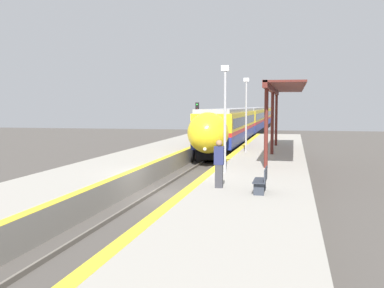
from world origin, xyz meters
The scene contains 12 objects.
ground_plane centered at (0.00, 0.00, 0.00)m, with size 120.00×120.00×0.00m, color #4C4742.
rail_left centered at (-0.72, 0.00, 0.07)m, with size 0.08×90.00×0.15m, color slate.
rail_right centered at (0.72, 0.00, 0.07)m, with size 0.08×90.00×0.15m, color slate.
train centered at (0.00, 40.77, 2.20)m, with size 2.91×63.50×3.84m.
platform_right centered at (3.98, 0.00, 0.51)m, with size 4.67×64.00×1.03m.
platform_left centered at (-3.75, 0.00, 0.51)m, with size 4.19×64.00×1.03m.
platform_bench centered at (4.55, -4.15, 1.49)m, with size 0.44×1.42×0.89m.
person_waiting centered at (2.90, -3.44, 1.97)m, with size 0.36×0.24×1.80m.
railway_signal centered at (-2.34, 18.49, 2.67)m, with size 0.28×0.28×4.37m.
lamppost_near centered at (2.53, 0.71, 3.85)m, with size 0.36×0.20×4.89m.
lamppost_mid centered at (2.53, 10.61, 3.85)m, with size 0.36×0.20×4.89m.
station_canopy centered at (4.85, 9.70, 4.99)m, with size 2.02×16.70×4.26m.
Camera 1 is at (5.61, -21.08, 4.09)m, focal length 45.00 mm.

